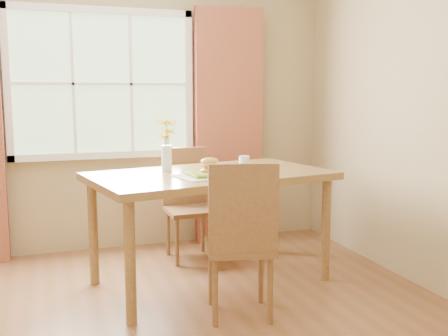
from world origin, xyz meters
TOP-DOWN VIEW (x-y plane):
  - room at (0.00, 0.00)m, footprint 4.24×3.84m
  - window at (0.00, 1.87)m, footprint 1.62×0.06m
  - curtain_right at (1.15, 1.78)m, footprint 0.65×0.08m
  - dining_table at (0.65, 0.76)m, footprint 1.88×1.29m
  - chair_near at (0.63, 0.05)m, footprint 0.51×0.51m
  - chair_far at (0.65, 1.43)m, footprint 0.40×0.40m
  - placemat at (0.58, 0.59)m, footprint 0.52×0.43m
  - plate at (0.58, 0.60)m, footprint 0.29×0.29m
  - croissant_sandwich at (0.60, 0.61)m, footprint 0.18×0.15m
  - water_glass at (0.89, 0.70)m, footprint 0.08×0.08m
  - flower_vase at (0.36, 0.93)m, footprint 0.16×0.16m

SIDE VIEW (x-z plane):
  - chair_far at x=0.65m, z-range 0.05..0.99m
  - chair_near at x=0.63m, z-range 0.05..1.06m
  - dining_table at x=0.65m, z-range 0.33..1.18m
  - placemat at x=0.58m, z-range 0.84..0.85m
  - plate at x=0.58m, z-range 0.85..0.86m
  - water_glass at x=0.89m, z-range 0.84..0.96m
  - croissant_sandwich at x=0.60m, z-range 0.86..0.97m
  - flower_vase at x=0.36m, z-range 0.88..1.28m
  - curtain_right at x=1.15m, z-range 0.00..2.20m
  - room at x=0.00m, z-range -0.02..2.72m
  - window at x=0.00m, z-range 0.84..2.16m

